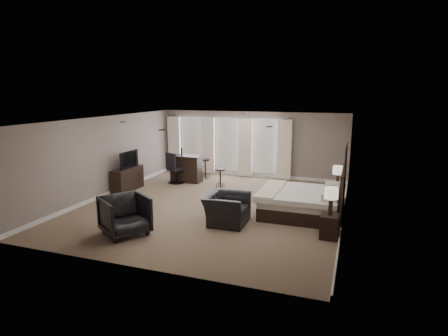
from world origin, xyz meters
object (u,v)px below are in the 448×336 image
(lamp_near, at_px, (331,201))
(tv, at_px, (127,166))
(bed, at_px, (301,190))
(nightstand_far, at_px, (336,195))
(bar_stool_right, at_px, (220,178))
(lamp_far, at_px, (338,176))
(bar_counter, at_px, (187,168))
(armchair_far, at_px, (125,213))
(desk_chair, at_px, (176,168))
(armchair_near, at_px, (227,204))
(nightstand_near, at_px, (329,226))
(bar_stool_left, at_px, (205,169))
(dresser, at_px, (128,179))

(lamp_near, relative_size, tv, 0.64)
(bed, relative_size, nightstand_far, 4.07)
(bed, relative_size, bar_stool_right, 3.21)
(nightstand_far, distance_m, lamp_near, 2.96)
(tv, xyz_separation_m, bar_stool_right, (2.89, 1.45, -0.53))
(lamp_far, height_order, bar_counter, lamp_far)
(armchair_far, bearing_deg, desk_chair, 47.35)
(tv, height_order, armchair_near, armchair_near)
(bar_counter, bearing_deg, bar_stool_right, -14.68)
(nightstand_near, relative_size, armchair_far, 0.53)
(bar_stool_left, bearing_deg, desk_chair, -126.49)
(armchair_far, relative_size, bar_counter, 0.89)
(bar_counter, bearing_deg, nightstand_near, -35.29)
(tv, xyz_separation_m, armchair_near, (4.32, -1.94, -0.35))
(dresser, distance_m, bar_stool_right, 3.24)
(desk_chair, bearing_deg, bar_stool_left, -101.08)
(bar_counter, bearing_deg, lamp_near, -35.29)
(lamp_near, distance_m, bar_counter, 6.80)
(tv, bearing_deg, lamp_near, -106.66)
(lamp_far, xyz_separation_m, armchair_far, (-4.64, -4.34, -0.33))
(armchair_far, xyz_separation_m, bar_counter, (-0.90, 5.36, -0.01))
(tv, relative_size, bar_stool_right, 1.50)
(nightstand_far, height_order, dresser, dresser)
(tv, distance_m, bar_stool_left, 3.18)
(armchair_far, height_order, bar_stool_right, armchair_far)
(armchair_near, bearing_deg, bed, -54.26)
(bar_counter, relative_size, desk_chair, 1.00)
(bed, bearing_deg, bar_counter, 152.01)
(dresser, relative_size, desk_chair, 1.17)
(armchair_far, relative_size, desk_chair, 0.89)
(lamp_near, relative_size, dresser, 0.47)
(armchair_near, distance_m, bar_counter, 4.80)
(bed, height_order, nightstand_far, bed)
(nightstand_far, height_order, bar_stool_left, bar_stool_left)
(lamp_far, bearing_deg, nightstand_far, 0.00)
(bed, xyz_separation_m, bar_stool_left, (-4.16, 3.15, -0.30))
(lamp_near, bearing_deg, nightstand_near, 0.00)
(lamp_far, bearing_deg, bar_stool_right, 171.18)
(tv, xyz_separation_m, bar_stool_left, (1.87, 2.53, -0.47))
(nightstand_near, height_order, armchair_far, armchair_far)
(nightstand_far, relative_size, dresser, 0.39)
(lamp_near, relative_size, bar_stool_right, 0.96)
(armchair_near, bearing_deg, lamp_near, -94.80)
(lamp_near, bearing_deg, desk_chair, 148.29)
(nightstand_near, height_order, bar_stool_left, bar_stool_left)
(tv, relative_size, desk_chair, 0.87)
(tv, xyz_separation_m, bar_counter, (1.38, 1.85, -0.36))
(nightstand_near, xyz_separation_m, tv, (-6.92, 2.07, 0.59))
(lamp_far, bearing_deg, nightstand_near, -90.00)
(armchair_near, bearing_deg, lamp_far, -45.09)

